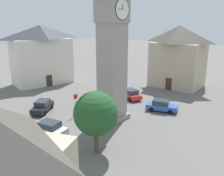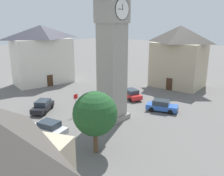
# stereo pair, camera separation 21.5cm
# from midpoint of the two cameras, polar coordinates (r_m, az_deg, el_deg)

# --- Properties ---
(ground_plane) EXTENTS (200.00, 200.00, 0.00)m
(ground_plane) POSITION_cam_midpoint_polar(r_m,az_deg,el_deg) (30.63, 0.20, -7.05)
(ground_plane) COLOR #605E5B
(clock_tower) EXTENTS (3.96, 3.96, 20.58)m
(clock_tower) POSITION_cam_midpoint_polar(r_m,az_deg,el_deg) (28.24, 0.23, 16.07)
(clock_tower) COLOR gray
(clock_tower) RESTS_ON ground
(car_blue_kerb) EXTENTS (3.06, 4.46, 1.53)m
(car_blue_kerb) POSITION_cam_midpoint_polar(r_m,az_deg,el_deg) (33.31, 11.75, -4.08)
(car_blue_kerb) COLOR #2D5BB7
(car_blue_kerb) RESTS_ON ground
(car_silver_kerb) EXTENTS (4.35, 3.74, 1.53)m
(car_silver_kerb) POSITION_cam_midpoint_polar(r_m,az_deg,el_deg) (33.77, -15.73, -4.07)
(car_silver_kerb) COLOR black
(car_silver_kerb) RESTS_ON ground
(car_red_corner) EXTENTS (3.04, 4.46, 1.53)m
(car_red_corner) POSITION_cam_midpoint_polar(r_m,az_deg,el_deg) (37.82, 4.62, -1.39)
(car_red_corner) COLOR red
(car_red_corner) RESTS_ON ground
(car_white_side) EXTENTS (2.66, 4.42, 1.53)m
(car_white_side) POSITION_cam_midpoint_polar(r_m,az_deg,el_deg) (27.01, -14.39, -9.06)
(car_white_side) COLOR silver
(car_white_side) RESTS_ON ground
(pedestrian) EXTENTS (0.25, 0.56, 1.69)m
(pedestrian) POSITION_cam_midpoint_polar(r_m,az_deg,el_deg) (27.66, -23.00, -8.70)
(pedestrian) COLOR #706656
(pedestrian) RESTS_ON ground
(tree) EXTENTS (4.02, 4.02, 5.82)m
(tree) POSITION_cam_midpoint_polar(r_m,az_deg,el_deg) (21.80, -3.69, -6.03)
(tree) COLOR brown
(tree) RESTS_ON ground
(building_terrace_right) EXTENTS (11.76, 7.63, 10.90)m
(building_terrace_right) POSITION_cam_midpoint_polar(r_m,az_deg,el_deg) (47.83, -15.83, 7.56)
(building_terrace_right) COLOR silver
(building_terrace_right) RESTS_ON ground
(building_hall_far) EXTENTS (7.50, 9.47, 10.89)m
(building_hall_far) POSITION_cam_midpoint_polar(r_m,az_deg,el_deg) (45.52, 15.49, 7.20)
(building_hall_far) COLOR tan
(building_hall_far) RESTS_ON ground
(road_sign) EXTENTS (0.60, 0.07, 2.80)m
(road_sign) POSITION_cam_midpoint_polar(r_m,az_deg,el_deg) (31.23, -8.27, -3.04)
(road_sign) COLOR gray
(road_sign) RESTS_ON ground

